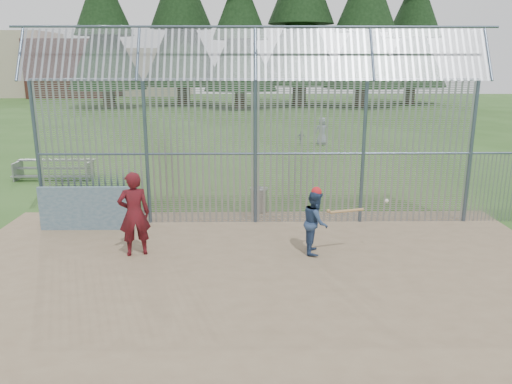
{
  "coord_description": "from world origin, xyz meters",
  "views": [
    {
      "loc": [
        -0.16,
        -10.1,
        4.5
      ],
      "look_at": [
        0.0,
        2.0,
        1.3
      ],
      "focal_mm": 35.0,
      "sensor_mm": 36.0,
      "label": 1
    }
  ],
  "objects_px": {
    "onlooker": "(134,214)",
    "bleacher": "(54,169)",
    "dugout_wall": "(86,208)",
    "batter": "(316,222)",
    "trash_can": "(259,200)"
  },
  "relations": [
    {
      "from": "onlooker",
      "to": "bleacher",
      "type": "relative_size",
      "value": 0.67
    },
    {
      "from": "batter",
      "to": "bleacher",
      "type": "height_order",
      "value": "batter"
    },
    {
      "from": "dugout_wall",
      "to": "batter",
      "type": "xyz_separation_m",
      "value": [
        6.0,
        -1.75,
        0.16
      ]
    },
    {
      "from": "dugout_wall",
      "to": "onlooker",
      "type": "relative_size",
      "value": 1.24
    },
    {
      "from": "dugout_wall",
      "to": "onlooker",
      "type": "height_order",
      "value": "onlooker"
    },
    {
      "from": "dugout_wall",
      "to": "bleacher",
      "type": "distance_m",
      "value": 6.86
    },
    {
      "from": "trash_can",
      "to": "batter",
      "type": "bearing_deg",
      "value": -69.49
    },
    {
      "from": "trash_can",
      "to": "dugout_wall",
      "type": "bearing_deg",
      "value": -160.62
    },
    {
      "from": "onlooker",
      "to": "bleacher",
      "type": "height_order",
      "value": "onlooker"
    },
    {
      "from": "batter",
      "to": "onlooker",
      "type": "height_order",
      "value": "onlooker"
    },
    {
      "from": "dugout_wall",
      "to": "trash_can",
      "type": "bearing_deg",
      "value": 19.38
    },
    {
      "from": "bleacher",
      "to": "trash_can",
      "type": "bearing_deg",
      "value": -29.19
    },
    {
      "from": "onlooker",
      "to": "bleacher",
      "type": "bearing_deg",
      "value": -75.83
    },
    {
      "from": "onlooker",
      "to": "bleacher",
      "type": "distance_m",
      "value": 9.33
    },
    {
      "from": "batter",
      "to": "bleacher",
      "type": "bearing_deg",
      "value": 55.16
    }
  ]
}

